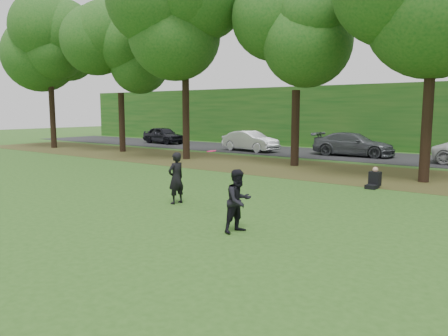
# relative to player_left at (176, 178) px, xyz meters

# --- Properties ---
(ground) EXTENTS (120.00, 120.00, 0.00)m
(ground) POSITION_rel_player_left_xyz_m (1.47, -2.78, -0.85)
(ground) COLOR #295119
(ground) RESTS_ON ground
(leaf_litter) EXTENTS (60.00, 7.00, 0.01)m
(leaf_litter) POSITION_rel_player_left_xyz_m (1.47, 10.22, -0.84)
(leaf_litter) COLOR #51391D
(leaf_litter) RESTS_ON ground
(street) EXTENTS (70.00, 7.00, 0.02)m
(street) POSITION_rel_player_left_xyz_m (1.47, 18.22, -0.84)
(street) COLOR black
(street) RESTS_ON ground
(far_hedge) EXTENTS (70.00, 3.00, 5.00)m
(far_hedge) POSITION_rel_player_left_xyz_m (1.47, 24.22, 1.65)
(far_hedge) COLOR #164D16
(far_hedge) RESTS_ON ground
(player_left) EXTENTS (0.47, 0.66, 1.70)m
(player_left) POSITION_rel_player_left_xyz_m (0.00, 0.00, 0.00)
(player_left) COLOR black
(player_left) RESTS_ON ground
(player_right) EXTENTS (0.76, 0.89, 1.60)m
(player_right) POSITION_rel_player_left_xyz_m (3.57, -1.53, -0.05)
(player_right) COLOR black
(player_right) RESTS_ON ground
(parked_cars) EXTENTS (40.09, 3.64, 1.54)m
(parked_cars) POSITION_rel_player_left_xyz_m (-0.33, 17.70, -0.09)
(parked_cars) COLOR black
(parked_cars) RESTS_ON street
(frisbee) EXTENTS (0.38, 0.38, 0.07)m
(frisbee) POSITION_rel_player_left_xyz_m (2.08, -0.75, 1.06)
(frisbee) COLOR #FF155D
(frisbee) RESTS_ON ground
(seated_person) EXTENTS (0.44, 0.74, 0.83)m
(seated_person) POSITION_rel_player_left_xyz_m (4.25, 6.82, -0.54)
(seated_person) COLOR black
(seated_person) RESTS_ON ground
(tree_line) EXTENTS (55.30, 7.90, 12.31)m
(tree_line) POSITION_rel_player_left_xyz_m (1.13, 10.16, 7.00)
(tree_line) COLOR black
(tree_line) RESTS_ON ground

